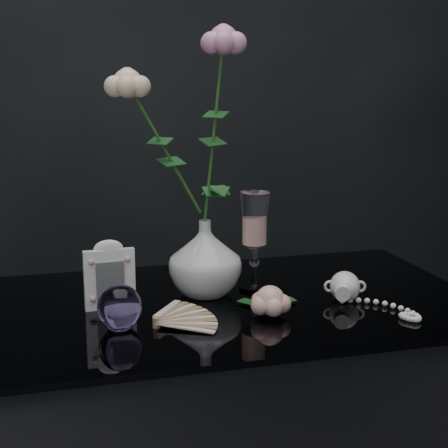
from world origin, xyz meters
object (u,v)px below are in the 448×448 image
object	(u,v)px
vase	(205,258)
paperweight	(120,307)
picture_frame	(109,274)
loose_rose	(270,301)
wine_glass	(254,241)
pearl_jar	(345,285)

from	to	relation	value
vase	paperweight	world-z (taller)	vase
picture_frame	loose_rose	size ratio (longest dim) A/B	0.80
vase	paperweight	size ratio (longest dim) A/B	1.95
wine_glass	loose_rose	distance (m)	0.18
picture_frame	pearl_jar	distance (m)	0.46
pearl_jar	paperweight	bearing A→B (deg)	-158.44
wine_glass	pearl_jar	world-z (taller)	wine_glass
vase	pearl_jar	size ratio (longest dim) A/B	0.72
vase	wine_glass	xyz separation A→B (m)	(0.11, 0.01, 0.03)
wine_glass	vase	bearing A→B (deg)	-174.00
picture_frame	paperweight	world-z (taller)	picture_frame
wine_glass	picture_frame	world-z (taller)	wine_glass
wine_glass	picture_frame	size ratio (longest dim) A/B	1.52
loose_rose	pearl_jar	world-z (taller)	pearl_jar
vase	pearl_jar	bearing A→B (deg)	-22.30
vase	picture_frame	xyz separation A→B (m)	(-0.19, -0.03, -0.01)
paperweight	pearl_jar	world-z (taller)	paperweight
vase	pearl_jar	world-z (taller)	vase
paperweight	loose_rose	bearing A→B (deg)	-1.98
vase	loose_rose	size ratio (longest dim) A/B	0.91
wine_glass	paperweight	size ratio (longest dim) A/B	2.59
wine_glass	paperweight	bearing A→B (deg)	-152.62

